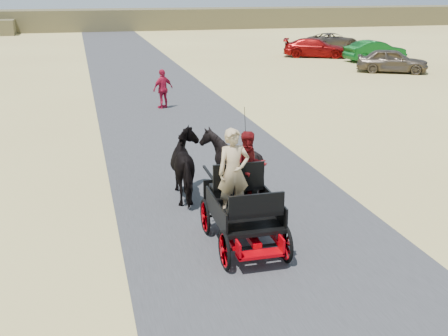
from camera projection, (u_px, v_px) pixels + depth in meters
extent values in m
plane|color=tan|center=(293.00, 279.00, 10.46)|extent=(140.00, 140.00, 0.00)
cube|color=#38383A|center=(293.00, 279.00, 10.46)|extent=(6.00, 140.00, 0.01)
cube|color=brown|center=(106.00, 20.00, 67.14)|extent=(140.00, 6.00, 2.40)
imported|color=black|center=(189.00, 166.00, 14.18)|extent=(0.91, 2.01, 1.70)
imported|color=black|center=(231.00, 163.00, 14.44)|extent=(1.37, 1.54, 1.70)
imported|color=tan|center=(234.00, 172.00, 11.31)|extent=(0.66, 0.43, 1.80)
imported|color=#660C0F|center=(249.00, 167.00, 11.97)|extent=(0.77, 0.60, 1.58)
imported|color=#AC1333|center=(163.00, 89.00, 24.59)|extent=(1.09, 0.84, 1.73)
imported|color=brown|center=(392.00, 61.00, 34.71)|extent=(4.60, 3.55, 1.46)
imported|color=#0C4C19|center=(375.00, 51.00, 39.85)|extent=(4.50, 1.87, 1.45)
imported|color=maroon|center=(315.00, 48.00, 42.08)|extent=(5.15, 3.78, 1.39)
imported|color=brown|center=(333.00, 40.00, 48.48)|extent=(4.79, 2.76, 1.26)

